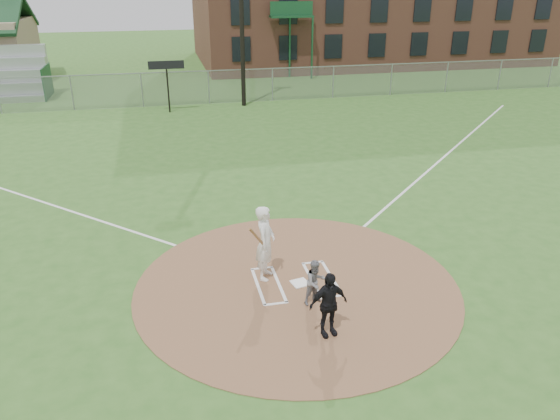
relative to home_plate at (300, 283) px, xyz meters
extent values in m
plane|color=#326121|center=(-0.10, -0.04, -0.03)|extent=(140.00, 140.00, 0.00)
cylinder|color=#885F40|center=(-0.10, -0.04, -0.02)|extent=(8.40, 8.40, 0.02)
cube|color=white|center=(0.00, 0.00, 0.00)|extent=(0.50, 0.50, 0.03)
cube|color=white|center=(8.90, 8.96, -0.03)|extent=(17.04, 17.04, 0.01)
cube|color=white|center=(-9.10, 8.96, -0.03)|extent=(17.04, 17.04, 0.01)
imported|color=slate|center=(0.14, -0.94, 0.57)|extent=(0.68, 0.61, 1.17)
imported|color=black|center=(0.06, -2.22, 0.76)|extent=(0.96, 0.53, 1.56)
cube|color=white|center=(-1.10, 0.11, -0.01)|extent=(0.08, 1.80, 0.01)
cube|color=white|center=(-0.55, 0.11, -0.01)|extent=(0.08, 1.80, 0.01)
cube|color=white|center=(-0.82, 1.01, -0.01)|extent=(0.62, 0.08, 0.01)
cube|color=white|center=(-0.82, -0.79, -0.01)|extent=(0.62, 0.08, 0.01)
cube|color=white|center=(0.90, 0.11, -0.01)|extent=(0.08, 1.80, 0.01)
cube|color=white|center=(0.35, 0.11, -0.01)|extent=(0.08, 1.80, 0.01)
cube|color=white|center=(0.62, 1.01, -0.01)|extent=(0.62, 0.08, 0.01)
cube|color=white|center=(0.62, -0.79, -0.01)|extent=(0.62, 0.08, 0.01)
imported|color=white|center=(-0.81, 0.54, 1.01)|extent=(0.75, 0.88, 2.04)
cylinder|color=#91623A|center=(-1.11, 0.14, 1.42)|extent=(0.49, 0.46, 0.70)
cube|color=slate|center=(-0.10, 21.96, 0.97)|extent=(56.00, 0.03, 2.00)
cube|color=gray|center=(-0.10, 21.96, 1.97)|extent=(56.00, 0.06, 0.06)
cube|color=gray|center=(-0.10, 21.96, 0.97)|extent=(56.08, 0.08, 2.00)
cube|color=#194728|center=(-10.10, 26.16, 0.97)|extent=(0.08, 3.20, 2.00)
cube|color=#194728|center=(6.90, 29.30, 4.47)|extent=(3.20, 1.00, 0.15)
cube|color=#194728|center=(6.90, 29.80, 2.22)|extent=(0.12, 0.12, 4.50)
cube|color=#194728|center=(8.40, 28.85, 2.22)|extent=(0.12, 0.12, 4.50)
cube|color=#194728|center=(6.90, 29.30, 5.02)|extent=(3.20, 0.08, 1.00)
cylinder|color=black|center=(1.90, 20.96, 5.97)|extent=(0.26, 0.26, 12.00)
cylinder|color=black|center=(-2.60, 20.16, 1.27)|extent=(0.10, 0.10, 2.60)
cube|color=black|center=(-2.60, 20.16, 2.67)|extent=(2.00, 0.10, 0.45)
camera|label=1|loc=(-3.21, -11.90, 7.48)|focal=35.00mm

